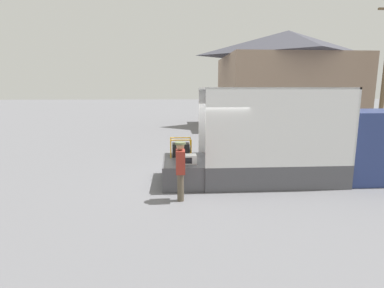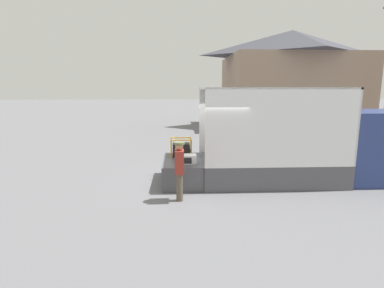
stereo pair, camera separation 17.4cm
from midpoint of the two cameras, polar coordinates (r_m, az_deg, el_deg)
name	(u,v)px [view 1 (the left image)]	position (r m, az deg, el deg)	size (l,w,h in m)	color
ground_plane	(201,181)	(9.97, 1.30, -7.12)	(160.00, 160.00, 0.00)	slate
box_truck	(324,151)	(10.88, 23.45, -1.16)	(6.85, 2.28, 3.05)	navy
tailgate_deck	(182,171)	(9.83, -2.34, -5.11)	(1.25, 2.16, 0.75)	#4C4C51
microwave	(188,159)	(9.22, -1.37, -2.89)	(0.54, 0.42, 0.27)	white
portable_generator	(181,150)	(10.19, -2.52, -1.06)	(0.71, 0.53, 0.62)	black
worker_person	(180,166)	(8.03, -2.84, -4.12)	(0.29, 0.44, 1.63)	brown
house_backdrop	(286,79)	(25.70, 17.30, 11.81)	(10.36, 8.08, 7.52)	gray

